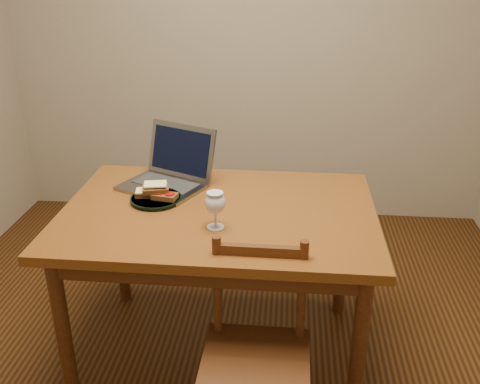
# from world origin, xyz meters

# --- Properties ---
(floor) EXTENTS (3.20, 3.20, 0.02)m
(floor) POSITION_xyz_m (0.00, 0.00, -0.01)
(floor) COLOR black
(floor) RESTS_ON ground
(back_wall) EXTENTS (3.20, 0.02, 2.60)m
(back_wall) POSITION_xyz_m (0.00, 1.61, 1.30)
(back_wall) COLOR gray
(back_wall) RESTS_ON floor
(table) EXTENTS (1.30, 0.90, 0.74)m
(table) POSITION_xyz_m (0.00, 0.06, 0.65)
(table) COLOR #57280E
(table) RESTS_ON floor
(chair) EXTENTS (0.38, 0.36, 0.41)m
(chair) POSITION_xyz_m (0.20, -0.42, 0.44)
(chair) COLOR #37180B
(chair) RESTS_ON floor
(plate) EXTENTS (0.22, 0.22, 0.02)m
(plate) POSITION_xyz_m (-0.28, 0.11, 0.75)
(plate) COLOR black
(plate) RESTS_ON table
(sandwich_cheese) EXTENTS (0.11, 0.07, 0.03)m
(sandwich_cheese) POSITION_xyz_m (-0.31, 0.12, 0.77)
(sandwich_cheese) COLOR #381E0C
(sandwich_cheese) RESTS_ON plate
(sandwich_tomato) EXTENTS (0.11, 0.08, 0.03)m
(sandwich_tomato) POSITION_xyz_m (-0.23, 0.10, 0.77)
(sandwich_tomato) COLOR #381E0C
(sandwich_tomato) RESTS_ON plate
(sandwich_top) EXTENTS (0.12, 0.09, 0.03)m
(sandwich_top) POSITION_xyz_m (-0.28, 0.12, 0.80)
(sandwich_top) COLOR #381E0C
(sandwich_top) RESTS_ON plate
(milk_glass) EXTENTS (0.08, 0.08, 0.15)m
(milk_glass) POSITION_xyz_m (0.01, -0.10, 0.82)
(milk_glass) COLOR white
(milk_glass) RESTS_ON table
(laptop) EXTENTS (0.46, 0.44, 0.26)m
(laptop) POSITION_xyz_m (-0.25, 0.32, 0.81)
(laptop) COLOR slate
(laptop) RESTS_ON table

